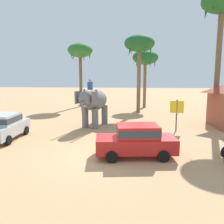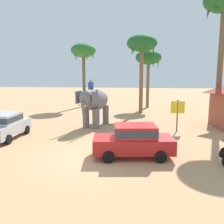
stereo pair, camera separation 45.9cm
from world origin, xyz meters
name	(u,v)px [view 1 (the left image)]	position (x,y,z in m)	size (l,w,h in m)	color
ground_plane	(101,157)	(0.00, 0.00, 0.00)	(120.00, 120.00, 0.00)	tan
car_sedan_foreground	(136,139)	(1.82, 0.17, 0.93)	(4.27, 2.24, 1.70)	red
car_parked_far_side	(5,126)	(-6.76, 2.77, 0.93)	(1.93, 4.13, 1.70)	#B7BABF
elephant_with_mahout	(94,102)	(-1.53, 7.12, 1.99)	(2.54, 4.02, 3.88)	slate
palm_tree_behind_elephant	(80,52)	(-5.10, 18.84, 7.01)	(3.20, 3.20, 8.14)	brown
palm_tree_near_hut	(222,8)	(8.48, 8.41, 9.40)	(3.20, 3.20, 10.75)	brown
palm_tree_left_of_road	(145,59)	(3.17, 18.53, 6.10)	(3.20, 3.20, 7.18)	brown
palm_tree_far_back	(139,46)	(2.29, 14.18, 7.21)	(3.20, 3.20, 8.36)	brown
signboard_yellow	(177,109)	(4.91, 6.00, 1.69)	(1.00, 0.10, 2.40)	#4C4C51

